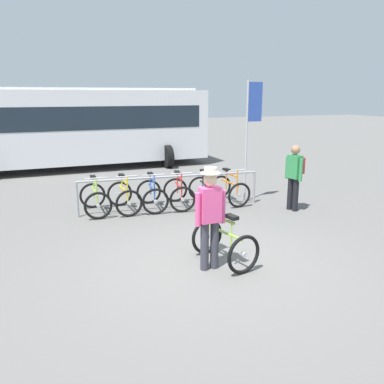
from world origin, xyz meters
name	(u,v)px	position (x,y,z in m)	size (l,w,h in m)	color
ground_plane	(208,262)	(0.00, 0.00, 0.00)	(80.00, 80.00, 0.00)	#605E5B
bike_rack_rail	(171,182)	(0.44, 3.33, 0.70)	(4.59, 0.47, 0.88)	#99999E
racked_bike_lime	(95,199)	(-1.39, 3.68, 0.37)	(0.67, 1.09, 0.97)	black
racked_bike_yellow	(124,197)	(-0.70, 3.62, 0.37)	(0.68, 1.10, 0.97)	black
racked_bike_blue	(152,195)	(0.00, 3.55, 0.37)	(0.78, 1.18, 0.98)	black
racked_bike_red	(179,193)	(0.70, 3.49, 0.37)	(0.82, 1.18, 0.97)	black
racked_bike_black	(205,191)	(1.40, 3.43, 0.37)	(0.83, 1.21, 0.98)	black
racked_bike_orange	(229,190)	(2.09, 3.36, 0.37)	(0.72, 1.14, 0.98)	black
featured_bicycle	(220,234)	(0.23, 0.01, 0.49)	(0.87, 1.25, 1.09)	black
person_with_featured_bike	(210,214)	(-0.08, -0.23, 0.95)	(0.53, 0.32, 1.72)	#383842
pedestrian_with_backpack	(295,173)	(3.28, 2.18, 0.94)	(0.38, 0.52, 1.64)	black
bus_distant	(77,124)	(-1.09, 10.18, 1.74)	(10.04, 3.51, 3.08)	silver
banner_flag	(252,118)	(2.68, 3.34, 2.23)	(0.45, 0.05, 3.20)	#B2B2B7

